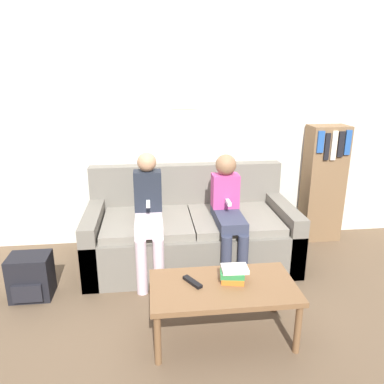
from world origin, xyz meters
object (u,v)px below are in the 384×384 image
(person_left, at_px, (148,211))
(coffee_table, at_px, (223,291))
(person_right, at_px, (228,208))
(bookshelf, at_px, (323,183))
(couch, at_px, (190,233))
(backpack, at_px, (31,277))
(tv_remote, at_px, (192,282))

(person_left, bearing_deg, coffee_table, -61.57)
(person_right, height_order, bookshelf, bookshelf)
(couch, relative_size, backpack, 5.25)
(couch, distance_m, coffee_table, 1.12)
(tv_remote, bearing_deg, bookshelf, 11.38)
(person_right, relative_size, tv_remote, 6.32)
(person_left, bearing_deg, tv_remote, -71.59)
(couch, xyz_separation_m, person_right, (0.31, -0.22, 0.32))
(tv_remote, height_order, backpack, tv_remote)
(bookshelf, distance_m, backpack, 2.95)
(couch, bearing_deg, backpack, -160.28)
(person_right, bearing_deg, person_left, 179.95)
(person_left, distance_m, tv_remote, 0.92)
(couch, height_order, bookshelf, bookshelf)
(couch, bearing_deg, coffee_table, -84.97)
(person_left, bearing_deg, couch, 29.34)
(coffee_table, distance_m, person_right, 0.95)
(bookshelf, bearing_deg, tv_remote, -137.52)
(person_right, relative_size, backpack, 2.90)
(tv_remote, xyz_separation_m, backpack, (-1.23, 0.59, -0.22))
(person_right, xyz_separation_m, bookshelf, (1.15, 0.58, 0.02))
(bookshelf, relative_size, backpack, 3.39)
(tv_remote, bearing_deg, coffee_table, -43.54)
(coffee_table, bearing_deg, tv_remote, 167.56)
(couch, distance_m, bookshelf, 1.54)
(coffee_table, bearing_deg, couch, 95.03)
(tv_remote, height_order, bookshelf, bookshelf)
(person_left, height_order, bookshelf, bookshelf)
(coffee_table, bearing_deg, backpack, 156.26)
(coffee_table, height_order, person_right, person_right)
(person_left, distance_m, backpack, 1.07)
(person_left, relative_size, bookshelf, 0.88)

